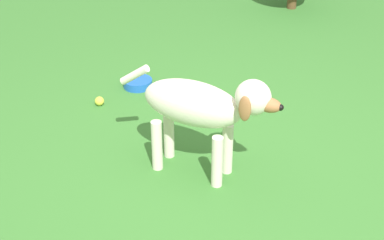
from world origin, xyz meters
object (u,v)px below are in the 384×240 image
at_px(tennis_ball_3, 243,98).
at_px(water_bowl, 138,83).
at_px(tennis_ball_1, 99,101).
at_px(dog, 201,107).

distance_m(tennis_ball_3, water_bowl, 0.82).
relative_size(tennis_ball_1, water_bowl, 0.30).
height_order(dog, tennis_ball_1, dog).
distance_m(dog, water_bowl, 1.28).
height_order(tennis_ball_1, water_bowl, tennis_ball_1).
bearing_deg(dog, tennis_ball_3, 95.81).
bearing_deg(water_bowl, tennis_ball_3, 63.23).
bearing_deg(dog, water_bowl, 138.51).
relative_size(dog, water_bowl, 3.74).
xyz_separation_m(tennis_ball_1, water_bowl, (-0.26, 0.29, -0.00)).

